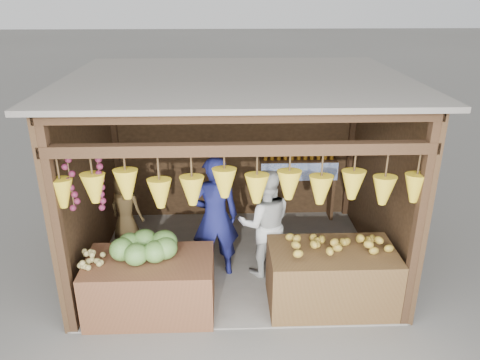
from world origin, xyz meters
name	(u,v)px	position (x,y,z in m)	size (l,w,h in m)	color
ground	(237,260)	(0.00, 0.00, 0.00)	(80.00, 80.00, 0.00)	#514F49
stall_structure	(234,153)	(-0.03, -0.04, 1.67)	(4.30, 3.30, 2.66)	slate
back_shelf	(298,171)	(1.05, 1.28, 0.87)	(1.25, 0.32, 1.32)	#382314
counter_left	(151,286)	(-1.08, -1.11, 0.36)	(1.51, 0.85, 0.72)	#4D2C19
counter_right	(331,278)	(1.12, -1.07, 0.39)	(1.52, 0.85, 0.78)	#472D17
stool	(130,248)	(-1.58, 0.17, 0.13)	(0.28, 0.28, 0.27)	black
man_standing	(215,218)	(-0.30, -0.33, 0.87)	(0.63, 0.42, 1.74)	navy
woman_standing	(265,223)	(0.37, -0.32, 0.77)	(0.74, 0.58, 1.53)	silver
vendor_seated	(126,209)	(-1.58, 0.17, 0.78)	(0.50, 0.33, 1.03)	#523E20
melon_pile	(147,245)	(-1.10, -1.04, 0.88)	(1.00, 0.50, 0.32)	#265316
tanfruit_pile	(92,258)	(-1.72, -1.14, 0.78)	(0.34, 0.40, 0.13)	olive
mango_pile	(343,242)	(1.23, -1.07, 0.89)	(1.40, 0.64, 0.22)	#D1641B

